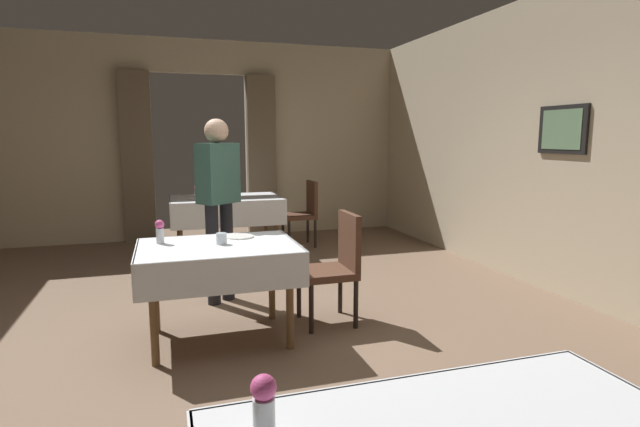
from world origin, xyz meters
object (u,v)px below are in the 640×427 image
at_px(dining_table_mid, 218,258).
at_px(flower_vase_far, 197,192).
at_px(plate_far_c, 193,197).
at_px(person_waiter_by_doorway, 218,195).
at_px(chair_far_right, 304,210).
at_px(flower_vase_near, 264,406).
at_px(flower_vase_mid, 160,231).
at_px(glass_mid_b, 221,239).
at_px(dining_table_far, 226,205).
at_px(plate_mid_c, 240,237).
at_px(chair_mid_right, 336,262).
at_px(plate_far_b, 223,196).

xyz_separation_m(dining_table_mid, flower_vase_far, (0.03, 2.73, 0.22)).
height_order(plate_far_c, person_waiter_by_doorway, person_waiter_by_doorway).
height_order(chair_far_right, flower_vase_far, flower_vase_far).
distance_m(flower_vase_near, flower_vase_mid, 2.73).
xyz_separation_m(glass_mid_b, flower_vase_far, (-0.00, 2.71, 0.07)).
bearing_deg(person_waiter_by_doorway, plate_far_c, 93.12).
distance_m(chair_far_right, flower_vase_mid, 3.50).
distance_m(dining_table_mid, dining_table_far, 3.04).
bearing_deg(glass_mid_b, flower_vase_near, -93.78).
height_order(dining_table_far, person_waiter_by_doorway, person_waiter_by_doorway).
distance_m(glass_mid_b, plate_mid_c, 0.28).
relative_size(chair_mid_right, flower_vase_near, 4.86).
bearing_deg(dining_table_far, flower_vase_mid, -106.30).
xyz_separation_m(flower_vase_near, flower_vase_mid, (-0.28, 2.71, -0.00)).
bearing_deg(flower_vase_near, plate_far_c, 88.68).
bearing_deg(plate_far_b, dining_table_far, -72.95).
relative_size(dining_table_far, flower_vase_near, 7.66).
xyz_separation_m(glass_mid_b, plate_far_b, (0.35, 3.09, -0.04)).
height_order(chair_mid_right, flower_vase_mid, flower_vase_mid).
distance_m(dining_table_far, plate_far_b, 0.15).
distance_m(glass_mid_b, plate_far_b, 3.11).
xyz_separation_m(dining_table_mid, glass_mid_b, (0.03, 0.02, 0.15)).
bearing_deg(person_waiter_by_doorway, chair_far_right, 56.60).
xyz_separation_m(dining_table_far, chair_far_right, (1.12, 0.06, -0.13)).
relative_size(chair_far_right, plate_far_b, 4.97).
relative_size(plate_mid_c, plate_far_b, 1.22).
relative_size(flower_vase_near, plate_far_b, 1.02).
bearing_deg(flower_vase_mid, plate_mid_c, 5.21).
relative_size(dining_table_mid, plate_mid_c, 5.21).
relative_size(chair_mid_right, glass_mid_b, 10.78).
xyz_separation_m(dining_table_mid, flower_vase_mid, (-0.41, 0.18, 0.20)).
bearing_deg(chair_mid_right, flower_vase_mid, 176.39).
relative_size(plate_mid_c, plate_far_c, 1.16).
xyz_separation_m(dining_table_far, person_waiter_by_doorway, (-0.31, -2.09, 0.38)).
height_order(dining_table_mid, plate_mid_c, plate_mid_c).
distance_m(flower_vase_far, plate_far_b, 0.53).
height_order(chair_mid_right, plate_mid_c, chair_mid_right).
distance_m(dining_table_mid, chair_mid_right, 0.99).
height_order(chair_mid_right, chair_far_right, same).
height_order(dining_table_mid, glass_mid_b, glass_mid_b).
xyz_separation_m(flower_vase_near, plate_far_b, (0.52, 5.63, -0.10)).
distance_m(dining_table_far, chair_far_right, 1.13).
distance_m(flower_vase_mid, person_waiter_by_doorway, 0.92).
relative_size(flower_vase_mid, flower_vase_far, 0.86).
height_order(flower_vase_near, plate_far_b, flower_vase_near).
height_order(dining_table_mid, flower_vase_mid, flower_vase_mid).
height_order(plate_mid_c, person_waiter_by_doorway, person_waiter_by_doorway).
relative_size(glass_mid_b, plate_far_c, 0.44).
bearing_deg(plate_far_c, flower_vase_mid, -97.97).
xyz_separation_m(dining_table_mid, plate_far_b, (0.38, 3.11, 0.11)).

